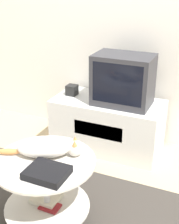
% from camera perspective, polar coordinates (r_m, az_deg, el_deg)
% --- Properties ---
extents(ground_plane, '(12.00, 12.00, 0.00)m').
position_cam_1_polar(ground_plane, '(2.40, -7.30, -18.83)').
color(ground_plane, tan).
extents(wall_back, '(8.00, 0.05, 2.60)m').
position_cam_1_polar(wall_back, '(3.11, 5.95, 17.97)').
color(wall_back, silver).
rests_on(wall_back, ground_plane).
extents(rug, '(1.90, 1.28, 0.02)m').
position_cam_1_polar(rug, '(2.40, -7.31, -18.66)').
color(rug, '#3D3833').
rests_on(rug, ground_plane).
extents(tv_stand, '(1.05, 0.51, 0.51)m').
position_cam_1_polar(tv_stand, '(3.09, 3.30, -2.29)').
color(tv_stand, silver).
rests_on(tv_stand, ground_plane).
extents(tv, '(0.53, 0.35, 0.46)m').
position_cam_1_polar(tv, '(2.85, 6.15, 5.85)').
color(tv, '#333338').
rests_on(tv, tv_stand).
extents(speaker, '(0.10, 0.10, 0.10)m').
position_cam_1_polar(speaker, '(3.12, -3.23, 4.03)').
color(speaker, black).
rests_on(speaker, tv_stand).
extents(coffee_table, '(0.68, 0.68, 0.48)m').
position_cam_1_polar(coffee_table, '(2.20, -7.97, -12.82)').
color(coffee_table, '#B2B2B7').
rests_on(coffee_table, rug).
extents(dvd_box, '(0.25, 0.20, 0.05)m').
position_cam_1_polar(dvd_box, '(1.93, -7.77, -10.93)').
color(dvd_box, black).
rests_on(dvd_box, coffee_table).
extents(cat, '(0.55, 0.32, 0.13)m').
position_cam_1_polar(cat, '(2.11, -7.82, -6.45)').
color(cat, silver).
rests_on(cat, coffee_table).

